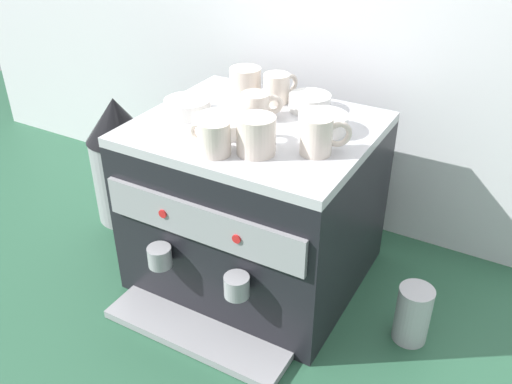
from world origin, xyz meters
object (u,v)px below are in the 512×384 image
ceramic_cup_1 (246,81)px  ceramic_cup_3 (215,138)px  ceramic_bowl_1 (310,103)px  ceramic_bowl_3 (323,123)px  ceramic_cup_5 (318,135)px  milk_pitcher (413,314)px  ceramic_cup_4 (256,134)px  ceramic_bowl_0 (222,125)px  ceramic_bowl_2 (188,107)px  espresso_machine (255,204)px  ceramic_cup_2 (278,88)px  ceramic_cup_0 (257,106)px  coffee_grinder (121,159)px

ceramic_cup_1 → ceramic_cup_3: ceramic_cup_1 is taller
ceramic_bowl_1 → ceramic_bowl_3: bearing=-51.7°
ceramic_cup_5 → milk_pitcher: bearing=5.1°
ceramic_bowl_1 → milk_pitcher: ceramic_bowl_1 is taller
ceramic_cup_4 → ceramic_bowl_0: (-0.12, 0.05, -0.02)m
ceramic_cup_1 → ceramic_bowl_2: ceramic_cup_1 is taller
espresso_machine → ceramic_cup_2: (-0.02, 0.16, 0.26)m
ceramic_cup_0 → ceramic_cup_3: (0.02, -0.21, 0.01)m
ceramic_cup_0 → ceramic_bowl_3: bearing=3.4°
ceramic_bowl_2 → ceramic_cup_3: bearing=-39.6°
ceramic_bowl_1 → milk_pitcher: size_ratio=0.71×
espresso_machine → coffee_grinder: (-0.48, 0.04, -0.02)m
milk_pitcher → ceramic_cup_3: bearing=-163.2°
ceramic_cup_3 → ceramic_cup_4: bearing=36.0°
ceramic_cup_0 → ceramic_cup_5: ceramic_cup_5 is taller
espresso_machine → ceramic_bowl_3: bearing=17.9°
ceramic_cup_2 → espresso_machine: bearing=-81.8°
ceramic_bowl_2 → ceramic_bowl_3: (0.32, 0.07, 0.00)m
ceramic_cup_5 → coffee_grinder: 0.73m
ceramic_cup_0 → ceramic_cup_3: bearing=-85.5°
ceramic_cup_0 → ceramic_cup_2: bearing=92.6°
ceramic_cup_0 → milk_pitcher: ceramic_cup_0 is taller
ceramic_cup_2 → coffee_grinder: ceramic_cup_2 is taller
ceramic_cup_1 → ceramic_bowl_0: 0.23m
ceramic_cup_4 → ceramic_bowl_2: (-0.24, 0.09, -0.02)m
milk_pitcher → ceramic_cup_0: bearing=170.7°
ceramic_cup_0 → milk_pitcher: (0.46, -0.07, -0.39)m
ceramic_cup_0 → ceramic_cup_4: bearing=-60.9°
ceramic_bowl_1 → ceramic_bowl_2: (-0.24, -0.17, 0.00)m
ceramic_cup_1 → ceramic_cup_5: size_ratio=1.23×
coffee_grinder → ceramic_cup_1: bearing=16.9°
ceramic_bowl_0 → ceramic_cup_3: bearing=-65.3°
ceramic_cup_2 → coffee_grinder: bearing=-166.0°
coffee_grinder → ceramic_cup_0: bearing=-0.4°
ceramic_cup_1 → ceramic_cup_3: size_ratio=1.15×
ceramic_bowl_0 → coffee_grinder: size_ratio=0.32×
ceramic_cup_0 → ceramic_cup_5: (0.20, -0.10, 0.01)m
ceramic_cup_0 → coffee_grinder: 0.54m
espresso_machine → ceramic_cup_3: bearing=-90.3°
ceramic_cup_2 → ceramic_cup_4: 0.29m
ceramic_cup_2 → ceramic_cup_3: same height
ceramic_cup_3 → ceramic_bowl_1: ceramic_cup_3 is taller
ceramic_cup_3 → ceramic_bowl_1: 0.33m
ceramic_cup_3 → coffee_grinder: 0.59m
ceramic_cup_3 → ceramic_bowl_0: ceramic_cup_3 is taller
ceramic_cup_5 → ceramic_cup_1: bearing=144.7°
espresso_machine → ceramic_cup_1: ceramic_cup_1 is taller
ceramic_cup_5 → ceramic_bowl_1: (-0.11, 0.21, -0.02)m
ceramic_cup_2 → milk_pitcher: 0.64m
ceramic_cup_1 → ceramic_cup_0: bearing=-49.7°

